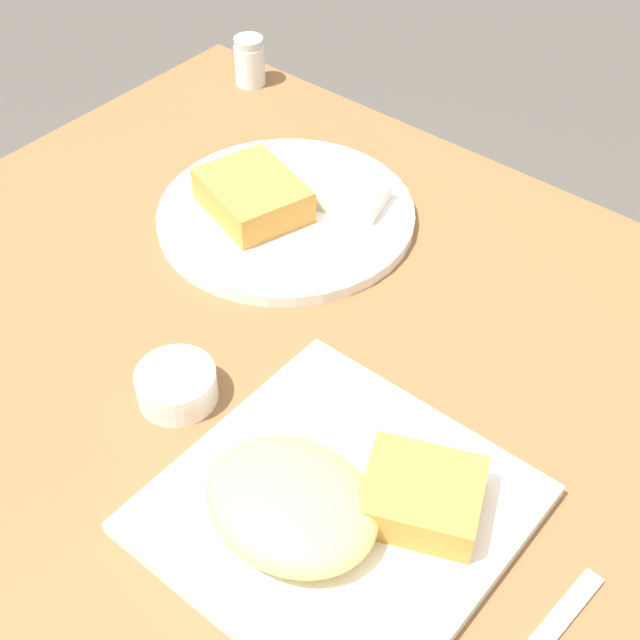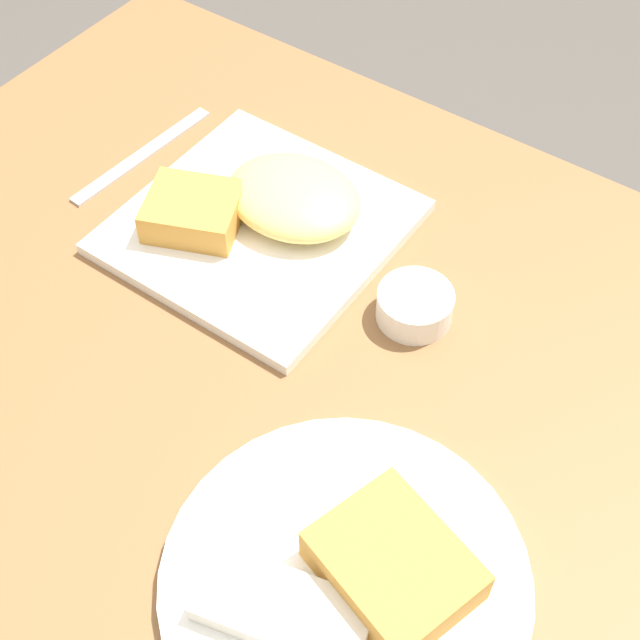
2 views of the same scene
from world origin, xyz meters
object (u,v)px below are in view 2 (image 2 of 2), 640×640
(plate_square_near, at_px, (264,213))
(plate_oval_far, at_px, (352,580))
(sauce_ramekin, at_px, (415,305))
(butter_knife, at_px, (143,155))

(plate_square_near, bearing_deg, plate_oval_far, 137.04)
(plate_square_near, relative_size, sauce_ramekin, 3.62)
(sauce_ramekin, relative_size, butter_knife, 0.36)
(butter_knife, bearing_deg, sauce_ramekin, 90.80)
(plate_oval_far, distance_m, butter_knife, 0.57)
(plate_oval_far, relative_size, butter_knife, 1.43)
(sauce_ramekin, bearing_deg, butter_knife, -3.46)
(plate_oval_far, height_order, butter_knife, plate_oval_far)
(plate_oval_far, bearing_deg, plate_square_near, -42.96)
(plate_square_near, distance_m, plate_oval_far, 0.41)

